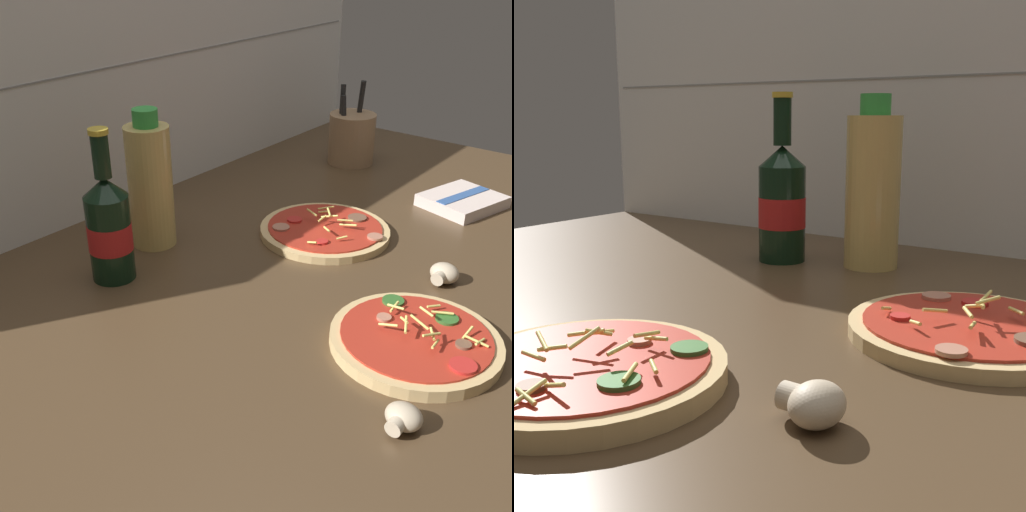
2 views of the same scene
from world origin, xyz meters
TOP-DOWN VIEW (x-y plane):
  - counter_slab at (0.00, 0.00)cm, footprint 160.00×90.00cm
  - tile_backsplash at (0.00, 45.50)cm, footprint 160.00×1.13cm
  - pizza_near at (-9.18, -23.77)cm, footprint 23.13×23.13cm
  - pizza_far at (12.76, 5.12)cm, footprint 23.80×23.80cm
  - beer_bottle at (-21.74, 23.28)cm, footprint 7.04×7.04cm
  - oil_bottle at (-8.97, 27.27)cm, footprint 7.74×7.74cm
  - mushroom_right at (9.77, -19.37)cm, footprint 4.88×4.65cm

SIDE VIEW (x-z plane):
  - counter_slab at x=0.00cm, z-range 0.00..2.50cm
  - pizza_far at x=12.76cm, z-range 1.13..5.58cm
  - pizza_near at x=-9.18cm, z-range 1.21..5.83cm
  - mushroom_right at x=9.77cm, z-range 2.50..5.75cm
  - beer_bottle at x=-21.74cm, z-range -0.91..23.81cm
  - oil_bottle at x=-8.97cm, z-range 1.52..25.87cm
  - tile_backsplash at x=0.00cm, z-range 0.00..60.00cm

